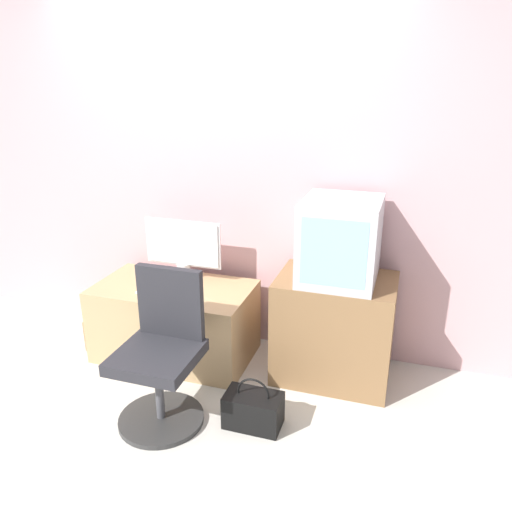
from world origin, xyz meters
TOP-DOWN VIEW (x-y plane):
  - ground_plane at (0.00, 0.00)m, footprint 12.00×12.00m
  - wall_back at (0.00, 1.32)m, footprint 4.40×0.05m
  - desk at (-0.20, 0.90)m, footprint 1.10×0.61m
  - side_stand at (0.93, 0.98)m, footprint 0.75×0.53m
  - main_monitor at (-0.19, 1.07)m, footprint 0.57×0.18m
  - keyboard at (-0.21, 0.79)m, footprint 0.35×0.14m
  - mouse at (0.02, 0.78)m, footprint 0.06×0.03m
  - crt_tv at (0.93, 0.98)m, footprint 0.47×0.51m
  - office_chair at (0.05, 0.24)m, footprint 0.50×0.50m
  - cardboard_box_lower at (-1.02, 0.81)m, footprint 0.32×0.17m
  - handbag at (0.58, 0.32)m, footprint 0.33×0.19m

SIDE VIEW (x-z plane):
  - ground_plane at x=0.00m, z-range 0.00..0.00m
  - handbag at x=0.58m, z-range -0.05..0.26m
  - cardboard_box_lower at x=-1.02m, z-range 0.00..0.24m
  - desk at x=-0.20m, z-range 0.00..0.54m
  - side_stand at x=0.93m, z-range 0.00..0.71m
  - office_chair at x=0.05m, z-range -0.05..0.85m
  - keyboard at x=-0.21m, z-range 0.54..0.55m
  - mouse at x=0.02m, z-range 0.54..0.56m
  - main_monitor at x=-0.19m, z-range 0.55..0.98m
  - crt_tv at x=0.93m, z-range 0.71..1.23m
  - wall_back at x=0.00m, z-range 0.00..2.60m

